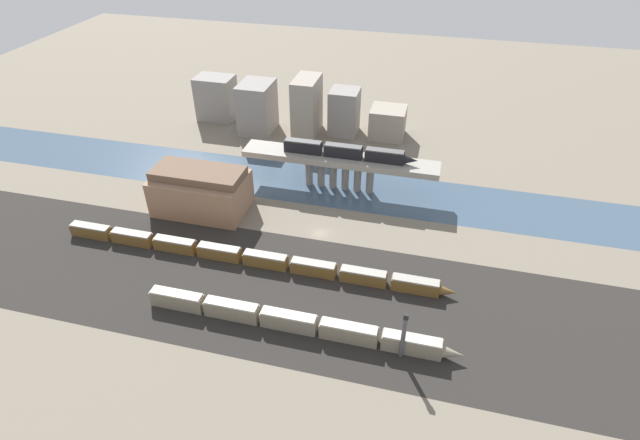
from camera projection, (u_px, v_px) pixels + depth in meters
ground_plane at (320, 233)px, 136.02m from camera, size 400.00×400.00×0.00m
railbed_yard at (295, 293)px, 117.14m from camera, size 280.00×42.00×0.01m
river_water at (339, 188)px, 155.06m from camera, size 320.00×22.83×0.01m
bridge at (340, 163)px, 149.92m from camera, size 59.22×8.54×11.00m
train_on_bridge at (348, 152)px, 147.08m from camera, size 40.07×2.83×3.79m
train_yard_near at (295, 322)px, 107.11m from camera, size 69.42×2.83×4.15m
train_yard_mid at (247, 257)px, 125.17m from camera, size 101.77×2.77×3.56m
warehouse_building at (201, 191)px, 141.99m from camera, size 25.98×15.66×13.12m
signal_tower at (403, 336)px, 98.96m from camera, size 1.00×0.92×11.99m
city_block_far_left at (216, 98)px, 192.27m from camera, size 14.10×10.28×16.59m
city_block_left at (257, 107)px, 182.67m from camera, size 11.48×14.30×18.32m
city_block_center at (307, 106)px, 180.25m from camera, size 8.35×14.74×20.87m
city_block_right at (344, 112)px, 181.79m from camera, size 10.19×10.46×16.46m
city_block_far_right at (388, 122)px, 181.12m from camera, size 12.45×11.68×10.74m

